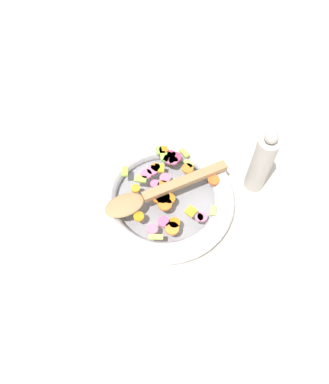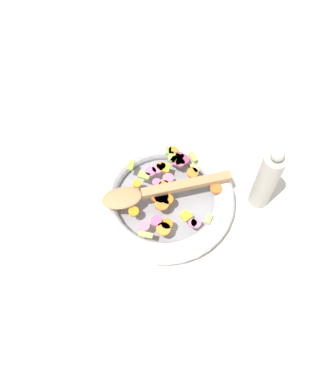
% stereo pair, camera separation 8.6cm
% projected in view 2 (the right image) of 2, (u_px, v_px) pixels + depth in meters
% --- Properties ---
extents(ground_plane, '(4.00, 4.00, 0.00)m').
position_uv_depth(ground_plane, '(164.00, 202.00, 0.90)').
color(ground_plane, beige).
extents(skillet, '(0.33, 0.33, 0.05)m').
position_uv_depth(skillet, '(164.00, 198.00, 0.88)').
color(skillet, gray).
rests_on(skillet, ground_plane).
extents(chopped_vegetables, '(0.24, 0.24, 0.01)m').
position_uv_depth(chopped_vegetables, '(168.00, 187.00, 0.86)').
color(chopped_vegetables, orange).
rests_on(chopped_vegetables, skillet).
extents(wooden_spoon, '(0.16, 0.29, 0.01)m').
position_uv_depth(wooden_spoon, '(153.00, 191.00, 0.84)').
color(wooden_spoon, '#A87F51').
rests_on(wooden_spoon, chopped_vegetables).
extents(pepper_mill, '(0.05, 0.05, 0.20)m').
position_uv_depth(pepper_mill, '(267.00, 180.00, 0.83)').
color(pepper_mill, '#B2ADA3').
rests_on(pepper_mill, ground_plane).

